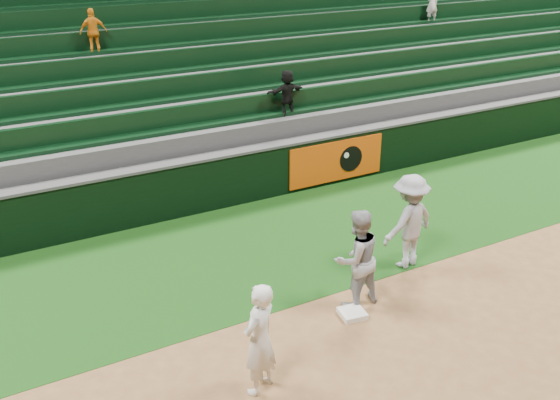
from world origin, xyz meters
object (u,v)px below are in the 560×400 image
object	(u,v)px
first_base	(352,313)
baserunner	(356,258)
base_coach	(409,221)
first_baseman	(259,339)

from	to	relation	value
first_base	baserunner	world-z (taller)	baserunner
first_base	base_coach	world-z (taller)	base_coach
baserunner	base_coach	xyz separation A→B (m)	(1.57, 0.59, 0.05)
first_baseman	baserunner	distance (m)	2.61
first_base	base_coach	size ratio (longest dim) A/B	0.22
first_base	first_baseman	bearing A→B (deg)	-158.73
baserunner	first_base	bearing A→B (deg)	49.38
first_base	baserunner	bearing A→B (deg)	50.62
first_baseman	base_coach	world-z (taller)	base_coach
first_base	baserunner	xyz separation A→B (m)	(0.24, 0.30, 0.81)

